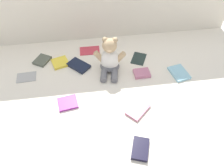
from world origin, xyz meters
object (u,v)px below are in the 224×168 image
object	(u,v)px
book_case_6	(68,103)
book_case_9	(42,60)
book_case_1	(140,149)
book_case_8	(90,50)
book_case_3	(60,63)
book_case_10	(138,110)
book_case_5	(79,65)
teddy_bear	(110,59)
book_case_4	(142,73)
book_case_2	(26,77)
book_case_0	(179,73)
book_case_7	(139,58)

from	to	relation	value
book_case_6	book_case_9	bearing A→B (deg)	-165.61
book_case_1	book_case_8	distance (m)	0.77
book_case_3	book_case_10	xyz separation A→B (m)	(0.41, -0.43, -0.00)
book_case_5	book_case_6	distance (m)	0.30
book_case_10	teddy_bear	bearing A→B (deg)	154.78
book_case_4	book_case_2	bearing A→B (deg)	-97.38
book_case_4	book_case_8	size ratio (longest dim) A/B	0.73
book_case_0	book_case_3	size ratio (longest dim) A/B	1.29
book_case_3	book_case_4	distance (m)	0.52
book_case_1	book_case_5	bearing A→B (deg)	132.44
book_case_9	teddy_bear	bearing A→B (deg)	-167.87
book_case_2	book_case_7	world-z (taller)	same
book_case_2	book_case_5	xyz separation A→B (m)	(0.31, 0.05, 0.00)
teddy_bear	book_case_9	xyz separation A→B (m)	(-0.42, 0.14, -0.08)
book_case_0	book_case_6	bearing A→B (deg)	0.27
book_case_8	book_case_0	bearing A→B (deg)	-118.68
book_case_6	book_case_10	size ratio (longest dim) A/B	0.80
book_case_0	book_case_1	world-z (taller)	book_case_1
book_case_1	book_case_7	bearing A→B (deg)	97.34
book_case_0	book_case_6	world-z (taller)	book_case_0
teddy_bear	book_case_9	world-z (taller)	teddy_bear
book_case_1	book_case_4	bearing A→B (deg)	95.44
teddy_bear	book_case_7	bearing A→B (deg)	31.30
book_case_0	book_case_6	size ratio (longest dim) A/B	1.25
book_case_2	book_case_9	size ratio (longest dim) A/B	1.13
book_case_3	book_case_9	world-z (taller)	same
book_case_1	book_case_5	distance (m)	0.65
book_case_7	book_case_8	size ratio (longest dim) A/B	0.90
book_case_5	book_case_8	world-z (taller)	book_case_5
book_case_1	book_case_10	world-z (taller)	book_case_1
book_case_6	book_case_4	bearing A→B (deg)	101.22
book_case_0	teddy_bear	bearing A→B (deg)	-24.23
book_case_7	book_case_3	bearing A→B (deg)	-157.16
book_case_6	book_case_10	bearing A→B (deg)	66.16
book_case_5	book_case_0	bearing A→B (deg)	120.66
book_case_10	book_case_3	bearing A→B (deg)	-179.26
book_case_4	book_case_8	world-z (taller)	book_case_4
book_case_0	book_case_2	distance (m)	0.92
book_case_4	book_case_7	bearing A→B (deg)	173.04
book_case_4	book_case_6	world-z (taller)	book_case_4
book_case_0	book_case_8	xyz separation A→B (m)	(-0.52, 0.29, -0.00)
teddy_bear	book_case_3	xyz separation A→B (m)	(-0.30, 0.10, -0.08)
book_case_3	book_case_4	xyz separation A→B (m)	(0.49, -0.17, 0.00)
book_case_6	book_case_10	world-z (taller)	book_case_10
teddy_bear	book_case_2	world-z (taller)	teddy_bear
book_case_0	book_case_4	world-z (taller)	book_case_4
book_case_8	teddy_bear	bearing A→B (deg)	-150.47
teddy_bear	book_case_3	world-z (taller)	teddy_bear
book_case_6	book_case_9	xyz separation A→B (m)	(-0.16, 0.37, 0.00)
book_case_9	book_case_10	bearing A→B (deg)	168.75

